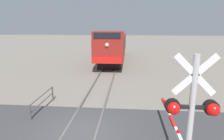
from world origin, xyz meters
name	(u,v)px	position (x,y,z in m)	size (l,w,h in m)	color
ground_plane	(80,135)	(0.00, 0.00, 0.00)	(160.00, 160.00, 0.00)	slate
rail_track_left	(65,133)	(-0.72, 0.00, 0.07)	(0.08, 80.00, 0.15)	#59544C
rail_track_right	(96,134)	(0.72, 0.00, 0.07)	(0.08, 80.00, 0.15)	#59544C
road_surface	(80,134)	(0.00, 0.00, 0.07)	(36.00, 5.26, 0.15)	#38383A
locomotive	(113,45)	(0.00, 18.37, 2.08)	(3.07, 15.58, 4.13)	black
crossing_signal	(191,123)	(3.52, -3.54, 2.67)	(1.18, 0.33, 4.26)	#ADADB2
guard_railing	(43,100)	(-2.76, 2.39, 0.63)	(0.08, 3.03, 0.95)	#4C4742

